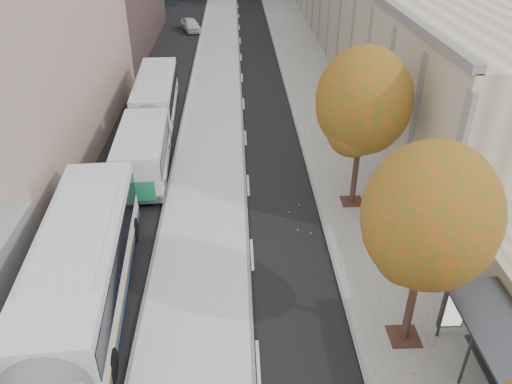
{
  "coord_description": "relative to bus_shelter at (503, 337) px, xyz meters",
  "views": [
    {
      "loc": [
        -2.2,
        0.73,
        13.76
      ],
      "look_at": [
        -1.42,
        19.17,
        2.5
      ],
      "focal_mm": 35.0,
      "sensor_mm": 36.0,
      "label": 1
    }
  ],
  "objects": [
    {
      "name": "tree_d",
      "position": [
        -2.09,
        11.04,
        3.28
      ],
      "size": [
        4.4,
        4.4,
        7.6
      ],
      "color": "black",
      "rests_on": "sidewalk"
    },
    {
      "name": "sidewalk",
      "position": [
        -1.56,
        24.04,
        -2.15
      ],
      "size": [
        4.75,
        150.0,
        0.08
      ],
      "primitive_type": "cube",
      "color": "gray",
      "rests_on": "ground"
    },
    {
      "name": "distant_car",
      "position": [
        -12.78,
        47.39,
        -1.49
      ],
      "size": [
        2.83,
        4.44,
        1.41
      ],
      "primitive_type": "imported",
      "rotation": [
        0.0,
        0.0,
        0.31
      ],
      "color": "silver",
      "rests_on": "ground"
    },
    {
      "name": "bus_platform",
      "position": [
        -9.56,
        24.04,
        -2.11
      ],
      "size": [
        4.25,
        150.0,
        0.15
      ],
      "primitive_type": "cube",
      "color": "silver",
      "rests_on": "ground"
    },
    {
      "name": "bus_near",
      "position": [
        -13.4,
        0.1,
        -0.42
      ],
      "size": [
        4.13,
        19.58,
        3.24
      ],
      "rotation": [
        0.0,
        0.0,
        0.07
      ],
      "color": "silver",
      "rests_on": "ground"
    },
    {
      "name": "tree_c",
      "position": [
        -2.09,
        2.04,
        3.06
      ],
      "size": [
        4.2,
        4.2,
        7.28
      ],
      "color": "black",
      "rests_on": "sidewalk"
    },
    {
      "name": "bus_shelter",
      "position": [
        0.0,
        0.0,
        0.0
      ],
      "size": [
        1.9,
        4.4,
        2.53
      ],
      "color": "#383A3F",
      "rests_on": "sidewalk"
    },
    {
      "name": "bus_far",
      "position": [
        -13.23,
        19.21,
        -0.66
      ],
      "size": [
        3.25,
        16.9,
        2.8
      ],
      "rotation": [
        0.0,
        0.0,
        0.05
      ],
      "color": "silver",
      "rests_on": "ground"
    }
  ]
}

